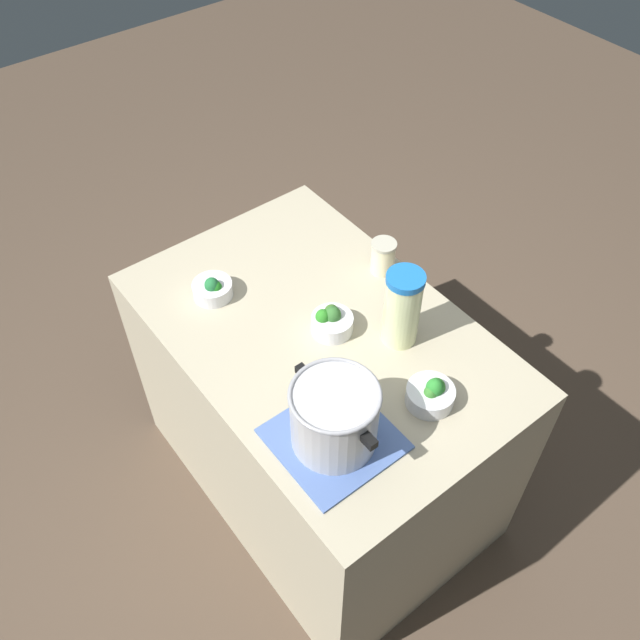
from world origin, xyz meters
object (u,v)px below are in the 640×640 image
broccoli_bowl_center (431,394)px  cooking_pot (334,416)px  broccoli_bowl_back (331,321)px  broccoli_bowl_front (213,289)px  mason_jar (383,257)px  lemonade_pitcher (402,308)px

broccoli_bowl_center → cooking_pot: bearing=77.1°
cooking_pot → broccoli_bowl_back: (0.31, -0.24, -0.07)m
broccoli_bowl_front → broccoli_bowl_back: bearing=-148.9°
broccoli_bowl_center → broccoli_bowl_back: 0.38m
mason_jar → broccoli_bowl_back: mason_jar is taller
cooking_pot → broccoli_bowl_back: 0.39m
broccoli_bowl_center → broccoli_bowl_front: bearing=19.7°
broccoli_bowl_front → broccoli_bowl_back: 0.40m
cooking_pot → broccoli_bowl_front: size_ratio=2.39×
mason_jar → broccoli_bowl_front: size_ratio=0.92×
lemonade_pitcher → mason_jar: (0.25, -0.15, -0.07)m
mason_jar → broccoli_bowl_back: size_ratio=0.91×
lemonade_pitcher → broccoli_bowl_center: 0.26m
broccoli_bowl_center → lemonade_pitcher: bearing=-21.3°
cooking_pot → mason_jar: 0.67m
cooking_pot → broccoli_bowl_front: cooking_pot is taller
broccoli_bowl_back → broccoli_bowl_center: bearing=-172.3°
lemonade_pitcher → cooking_pot: bearing=113.2°
lemonade_pitcher → mason_jar: size_ratio=2.20×
broccoli_bowl_front → broccoli_bowl_back: broccoli_bowl_back is taller
cooking_pot → lemonade_pitcher: lemonade_pitcher is taller
cooking_pot → broccoli_bowl_back: size_ratio=2.38×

